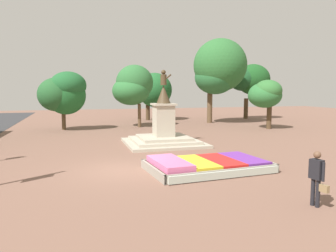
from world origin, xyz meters
TOP-DOWN VIEW (x-y plane):
  - ground_plane at (0.00, 0.00)m, footprint 91.58×91.58m
  - flower_planter at (3.46, -1.03)m, footprint 5.48×3.61m
  - statue_monument at (3.49, 6.20)m, footprint 4.88×4.88m
  - pedestrian_with_handbag at (4.94, -6.08)m, footprint 0.28×0.73m
  - park_tree_far_left at (3.32, 16.65)m, footprint 3.86×3.87m
  - park_tree_behind_statue at (14.41, 11.77)m, footprint 2.95×3.26m
  - park_tree_far_right at (6.59, 22.77)m, footprint 4.47×4.29m
  - park_tree_street_side at (12.50, 17.56)m, footprint 5.53×5.40m
  - park_tree_mid_canopy at (18.09, 21.05)m, footprint 5.08×3.63m
  - park_tree_distant at (-2.94, 15.51)m, footprint 4.10×3.27m

SIDE VIEW (x-z plane):
  - ground_plane at x=0.00m, z-range 0.00..0.00m
  - flower_planter at x=3.46m, z-range -0.06..0.52m
  - statue_monument at x=3.49m, z-range -1.57..3.22m
  - pedestrian_with_handbag at x=4.94m, z-range 0.11..1.81m
  - park_tree_behind_statue at x=14.41m, z-range 0.97..5.36m
  - park_tree_distant at x=-2.94m, z-range 0.74..5.82m
  - park_tree_far_right at x=6.59m, z-range 0.93..6.38m
  - park_tree_far_left at x=3.32m, z-range 0.87..6.73m
  - park_tree_mid_canopy at x=18.09m, z-range 1.44..7.98m
  - park_tree_street_side at x=12.50m, z-range 1.28..10.06m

